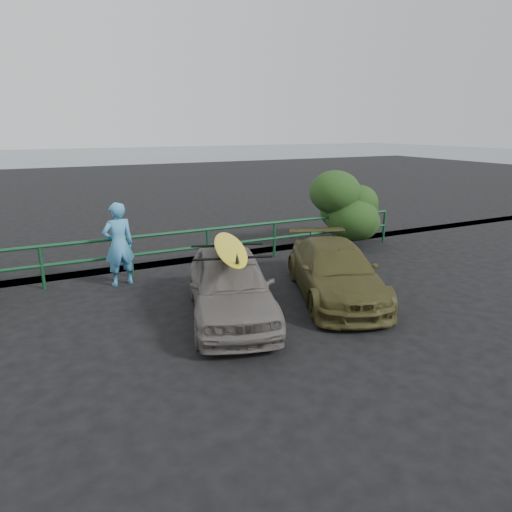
{
  "coord_description": "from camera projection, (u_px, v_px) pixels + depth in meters",
  "views": [
    {
      "loc": [
        -3.02,
        -5.99,
        3.59
      ],
      "look_at": [
        1.05,
        2.24,
        0.98
      ],
      "focal_mm": 32.0,
      "sensor_mm": 36.0,
      "label": 1
    }
  ],
  "objects": [
    {
      "name": "shrub_right",
      "position": [
        324.0,
        209.0,
        14.0
      ],
      "size": [
        3.2,
        2.4,
        2.27
      ],
      "primitive_type": null,
      "color": "#234218",
      "rests_on": "ground"
    },
    {
      "name": "roof_rack",
      "position": [
        230.0,
        251.0,
        8.59
      ],
      "size": [
        1.65,
        1.36,
        0.05
      ],
      "primitive_type": null,
      "rotation": [
        0.0,
        0.0,
        -0.29
      ],
      "color": "black",
      "rests_on": "sedan"
    },
    {
      "name": "ground",
      "position": [
        259.0,
        355.0,
        7.44
      ],
      "size": [
        80.0,
        80.0,
        0.0
      ],
      "primitive_type": "plane",
      "color": "black"
    },
    {
      "name": "ocean",
      "position": [
        51.0,
        155.0,
        59.15
      ],
      "size": [
        200.0,
        200.0,
        0.0
      ],
      "primitive_type": "plane",
      "color": "slate",
      "rests_on": "ground"
    },
    {
      "name": "sedan",
      "position": [
        230.0,
        285.0,
        8.77
      ],
      "size": [
        2.58,
        4.11,
        1.3
      ],
      "primitive_type": "imported",
      "rotation": [
        0.0,
        0.0,
        -0.29
      ],
      "color": "#655E5A",
      "rests_on": "ground"
    },
    {
      "name": "surfboard",
      "position": [
        230.0,
        248.0,
        8.57
      ],
      "size": [
        1.3,
        2.71,
        0.08
      ],
      "primitive_type": "ellipsoid",
      "rotation": [
        0.0,
        0.0,
        -0.29
      ],
      "color": "yellow",
      "rests_on": "roof_rack"
    },
    {
      "name": "guardrail",
      "position": [
        171.0,
        252.0,
        11.6
      ],
      "size": [
        14.0,
        0.08,
        1.04
      ],
      "primitive_type": null,
      "color": "#134426",
      "rests_on": "ground"
    },
    {
      "name": "olive_vehicle",
      "position": [
        335.0,
        271.0,
        9.87
      ],
      "size": [
        2.95,
        4.3,
        1.16
      ],
      "primitive_type": "imported",
      "rotation": [
        0.0,
        0.0,
        -0.37
      ],
      "color": "#43401D",
      "rests_on": "ground"
    },
    {
      "name": "man",
      "position": [
        119.0,
        244.0,
        10.5
      ],
      "size": [
        0.78,
        0.57,
        1.95
      ],
      "primitive_type": "imported",
      "rotation": [
        0.0,
        0.0,
        3.29
      ],
      "color": "#4394CA",
      "rests_on": "ground"
    }
  ]
}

